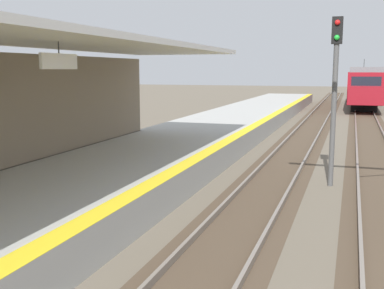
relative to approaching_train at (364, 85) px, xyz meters
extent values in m
cube|color=#A8A8A3|center=(-7.80, -34.43, -1.73)|extent=(5.00, 80.00, 0.90)
cube|color=yellow|center=(-5.55, -34.43, -1.27)|extent=(0.50, 80.00, 0.01)
cube|color=white|center=(-7.50, -40.58, 1.64)|extent=(0.08, 1.40, 0.36)
cylinder|color=#333333|center=(-7.50, -40.58, 1.96)|extent=(0.03, 0.03, 0.27)
cube|color=#4C3D2D|center=(-3.40, -30.43, -2.17)|extent=(2.34, 120.00, 0.01)
cube|color=slate|center=(-4.12, -30.43, -2.09)|extent=(0.08, 120.00, 0.15)
cube|color=slate|center=(-2.68, -30.43, -2.09)|extent=(0.08, 120.00, 0.15)
cube|color=#4C3D2D|center=(0.00, -30.43, -2.17)|extent=(2.34, 120.00, 0.01)
cube|color=slate|center=(-0.72, -30.43, -2.09)|extent=(0.08, 120.00, 0.15)
cube|color=maroon|center=(0.00, 0.38, -0.11)|extent=(2.90, 18.00, 2.70)
cube|color=slate|center=(0.00, 0.38, 1.46)|extent=(2.67, 18.00, 0.44)
cube|color=black|center=(0.00, -8.64, 0.30)|extent=(2.32, 0.06, 1.21)
cube|color=maroon|center=(0.00, -9.42, -0.58)|extent=(2.78, 1.60, 1.49)
cube|color=black|center=(1.46, 0.38, 0.30)|extent=(0.04, 15.84, 0.86)
cylinder|color=#333333|center=(0.00, 3.98, 2.13)|extent=(0.06, 0.06, 0.90)
cube|color=black|center=(0.00, -5.47, -1.82)|extent=(2.17, 2.20, 0.72)
cube|color=black|center=(0.00, 6.23, -1.82)|extent=(2.17, 2.20, 0.72)
cylinder|color=#4C4C4C|center=(-1.56, -34.88, 0.02)|extent=(0.16, 0.16, 4.40)
cube|color=black|center=(-1.56, -34.88, 2.62)|extent=(0.32, 0.24, 0.80)
sphere|color=red|center=(-1.56, -35.02, 2.84)|extent=(0.16, 0.16, 0.16)
sphere|color=green|center=(-1.56, -35.02, 2.40)|extent=(0.16, 0.16, 0.16)
camera|label=1|loc=(-1.04, -50.16, 1.45)|focal=44.50mm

